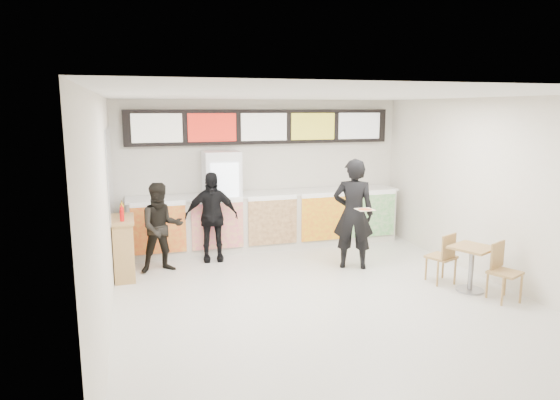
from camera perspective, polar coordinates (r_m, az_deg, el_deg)
name	(u,v)px	position (r m, az deg, el deg)	size (l,w,h in m)	color
floor	(324,301)	(7.59, 5.00, -11.43)	(7.00, 7.00, 0.00)	beige
ceiling	(327,95)	(7.05, 5.40, 11.84)	(7.00, 7.00, 0.00)	white
wall_back	(263,172)	(10.45, -2.01, 3.16)	(6.00, 6.00, 0.00)	silver
wall_left	(104,215)	(6.67, -19.48, -1.60)	(7.00, 7.00, 0.00)	silver
wall_right	(499,192)	(8.73, 23.77, 0.84)	(7.00, 7.00, 0.00)	silver
service_counter	(268,220)	(10.23, -1.39, -2.27)	(5.56, 0.77, 1.14)	silver
menu_board	(263,127)	(10.29, -1.92, 8.36)	(5.50, 0.14, 0.70)	black
drinks_fridge	(222,202)	(9.95, -6.62, -0.17)	(0.70, 0.67, 2.00)	white
mirror_panel	(110,172)	(9.04, -18.87, 3.07)	(0.01, 2.00, 1.50)	#B2B7BF
customer_main	(353,214)	(8.91, 8.37, -1.58)	(0.72, 0.47, 1.97)	black
customer_left	(161,228)	(8.90, -13.40, -3.08)	(0.76, 0.59, 1.57)	black
customer_mid	(211,217)	(9.36, -7.85, -1.90)	(0.98, 0.41, 1.68)	black
pizza_slice	(365,209)	(8.48, 9.69, -1.03)	(0.36, 0.36, 0.02)	beige
cafe_table	(472,260)	(8.35, 21.06, -6.45)	(0.96, 1.49, 0.85)	tan
condiment_ledge	(124,247)	(8.84, -17.40, -5.15)	(0.37, 0.91, 1.21)	tan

